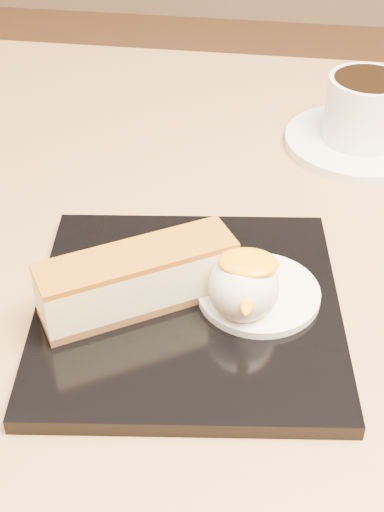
% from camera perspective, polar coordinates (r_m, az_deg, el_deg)
% --- Properties ---
extents(table, '(0.80, 0.80, 0.72)m').
position_cam_1_polar(table, '(0.70, 0.70, -9.18)').
color(table, black).
rests_on(table, ground).
extents(dessert_plate, '(0.25, 0.25, 0.01)m').
position_cam_1_polar(dessert_plate, '(0.52, -0.32, -4.28)').
color(dessert_plate, black).
rests_on(dessert_plate, table).
extents(cheesecake, '(0.14, 0.11, 0.05)m').
position_cam_1_polar(cheesecake, '(0.50, -4.36, -1.85)').
color(cheesecake, brown).
rests_on(cheesecake, dessert_plate).
extents(cream_smear, '(0.09, 0.09, 0.01)m').
position_cam_1_polar(cream_smear, '(0.52, 5.35, -2.98)').
color(cream_smear, white).
rests_on(cream_smear, dessert_plate).
extents(ice_cream_scoop, '(0.05, 0.05, 0.05)m').
position_cam_1_polar(ice_cream_scoop, '(0.49, 4.17, -2.49)').
color(ice_cream_scoop, white).
rests_on(ice_cream_scoop, cream_smear).
extents(mango_sauce, '(0.04, 0.03, 0.01)m').
position_cam_1_polar(mango_sauce, '(0.48, 4.53, -0.52)').
color(mango_sauce, '#FF9908').
rests_on(mango_sauce, ice_cream_scoop).
extents(mint_sprig, '(0.04, 0.03, 0.00)m').
position_cam_1_polar(mint_sprig, '(0.54, 2.49, -0.61)').
color(mint_sprig, '#2F812A').
rests_on(mint_sprig, cream_smear).
extents(saucer, '(0.15, 0.15, 0.01)m').
position_cam_1_polar(saucer, '(0.74, 13.26, 8.87)').
color(saucer, white).
rests_on(saucer, table).
extents(coffee_cup, '(0.10, 0.08, 0.06)m').
position_cam_1_polar(coffee_cup, '(0.73, 13.85, 11.45)').
color(coffee_cup, white).
rests_on(coffee_cup, saucer).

